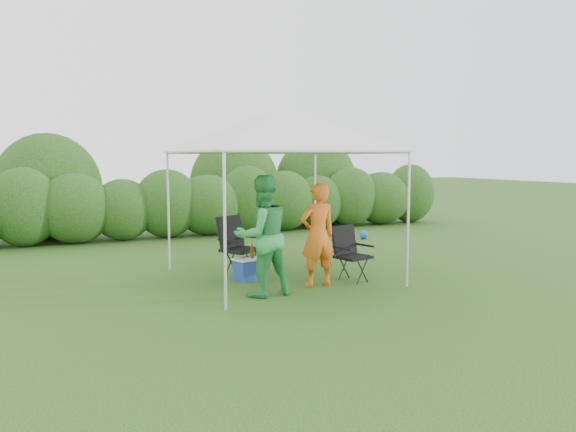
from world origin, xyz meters
name	(u,v)px	position (x,y,z in m)	size (l,w,h in m)	color
ground	(293,283)	(0.00, 0.00, 0.00)	(70.00, 70.00, 0.00)	#325A1C
hedge	(192,204)	(0.10, 6.00, 0.83)	(15.65, 1.53, 1.80)	#29541A
canopy	(279,130)	(0.00, 0.50, 2.46)	(3.10, 3.10, 2.83)	silver
chair_right	(349,250)	(0.95, -0.19, 0.51)	(0.64, 0.61, 0.90)	black
chair_left	(237,242)	(-0.59, 0.97, 0.58)	(0.78, 0.76, 1.02)	black
man	(318,235)	(0.27, -0.34, 0.81)	(0.59, 0.39, 1.63)	orange
woman	(262,236)	(-0.75, -0.52, 0.89)	(0.86, 0.67, 1.77)	green
cooler	(248,269)	(-0.56, 0.54, 0.19)	(0.51, 0.43, 0.37)	navy
bottle	(252,251)	(-0.50, 0.50, 0.49)	(0.07, 0.07, 0.25)	#592D0C
lawn_toy	(354,234)	(3.55, 3.73, 0.13)	(0.54, 0.45, 0.27)	yellow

